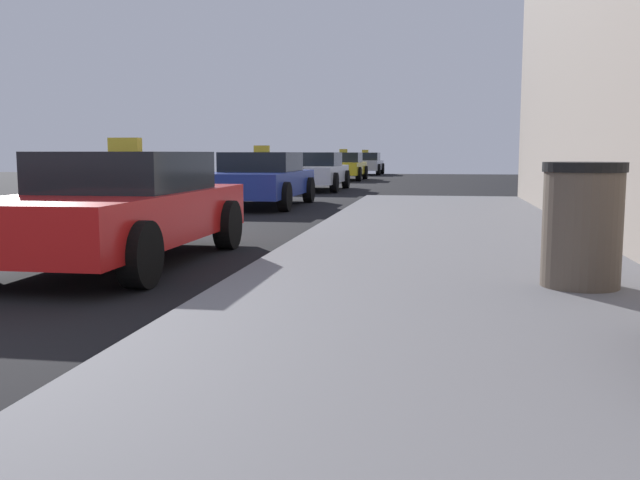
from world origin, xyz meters
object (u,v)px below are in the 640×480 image
at_px(car_white, 314,171).
at_px(car_blue, 260,179).
at_px(car_red, 121,207).
at_px(car_yellow, 343,166).
at_px(trash_bin, 582,224).
at_px(car_silver, 365,163).

bearing_deg(car_white, car_blue, 89.84).
height_order(car_red, car_yellow, same).
bearing_deg(trash_bin, car_red, 162.92).
relative_size(car_yellow, car_silver, 0.96).
bearing_deg(car_white, car_silver, -89.70).
height_order(car_yellow, car_silver, same).
relative_size(car_blue, car_silver, 1.00).
distance_m(car_red, car_blue, 8.76).
relative_size(trash_bin, car_red, 0.24).
distance_m(trash_bin, car_blue, 11.51).
bearing_deg(trash_bin, car_yellow, 101.83).
bearing_deg(car_yellow, car_silver, -90.99).
distance_m(trash_bin, car_yellow, 27.11).
height_order(car_red, car_blue, same).
xyz_separation_m(trash_bin, car_yellow, (-5.56, 26.53, -0.02)).
height_order(car_red, car_white, car_red).
xyz_separation_m(car_white, car_silver, (-0.09, 17.57, 0.00)).
relative_size(car_red, car_yellow, 1.00).
bearing_deg(car_red, car_blue, -86.13).
distance_m(car_white, car_silver, 17.57).
bearing_deg(car_blue, car_silver, -89.83).
relative_size(trash_bin, car_silver, 0.23).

